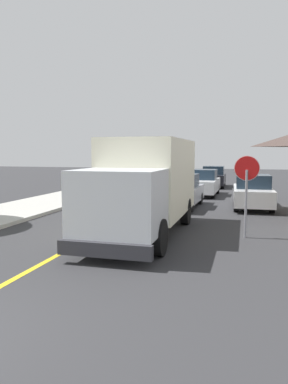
# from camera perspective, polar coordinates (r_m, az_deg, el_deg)

# --- Properties ---
(centre_line_yellow) EXTENTS (0.16, 56.00, 0.01)m
(centre_line_yellow) POSITION_cam_1_polar(r_m,az_deg,el_deg) (14.88, -3.72, -4.50)
(centre_line_yellow) COLOR gold
(centre_line_yellow) RESTS_ON ground
(box_truck) EXTENTS (2.41, 7.18, 3.20)m
(box_truck) POSITION_cam_1_polar(r_m,az_deg,el_deg) (12.35, 0.30, 1.59)
(box_truck) COLOR #F2EDCC
(box_truck) RESTS_ON ground
(parked_car_near) EXTENTS (1.96, 4.46, 1.67)m
(parked_car_near) POSITION_cam_1_polar(r_m,az_deg,el_deg) (18.55, 5.65, 0.06)
(parked_car_near) COLOR #B7B7BC
(parked_car_near) RESTS_ON ground
(parked_car_mid) EXTENTS (1.89, 4.44, 1.67)m
(parked_car_mid) POSITION_cam_1_polar(r_m,az_deg,el_deg) (23.92, 9.17, 1.37)
(parked_car_mid) COLOR silver
(parked_car_mid) RESTS_ON ground
(parked_car_far) EXTENTS (1.86, 4.42, 1.67)m
(parked_car_far) POSITION_cam_1_polar(r_m,az_deg,el_deg) (30.01, 10.74, 2.29)
(parked_car_far) COLOR black
(parked_car_far) RESTS_ON ground
(parked_van_across) EXTENTS (1.95, 4.46, 1.67)m
(parked_van_across) POSITION_cam_1_polar(r_m,az_deg,el_deg) (18.91, 16.50, -0.05)
(parked_van_across) COLOR silver
(parked_van_across) RESTS_ON ground
(stop_sign) EXTENTS (0.80, 0.10, 2.65)m
(stop_sign) POSITION_cam_1_polar(r_m,az_deg,el_deg) (12.16, 15.63, 1.72)
(stop_sign) COLOR gray
(stop_sign) RESTS_ON ground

